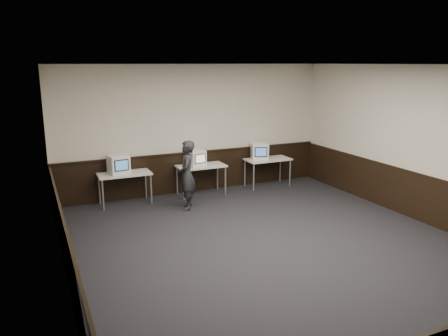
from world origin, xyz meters
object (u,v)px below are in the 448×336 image
object	(u,v)px
desk_right	(268,161)
emac_right	(260,151)
desk_left	(125,176)
emac_left	(119,164)
emac_center	(196,158)
desk_center	(201,168)
person	(187,175)

from	to	relation	value
desk_right	emac_right	world-z (taller)	emac_right
desk_left	emac_left	xyz separation A→B (m)	(-0.12, 0.02, 0.29)
emac_center	desk_center	bearing A→B (deg)	-21.26
desk_right	person	world-z (taller)	person
desk_center	desk_right	size ratio (longest dim) A/B	1.00
emac_left	desk_center	bearing A→B (deg)	-7.37
desk_left	emac_center	xyz separation A→B (m)	(1.79, 0.03, 0.26)
emac_left	emac_center	distance (m)	1.90
desk_right	emac_center	distance (m)	2.03
desk_left	emac_left	world-z (taller)	emac_left
emac_left	emac_right	distance (m)	3.69
person	desk_left	bearing A→B (deg)	-104.55
desk_left	emac_right	bearing A→B (deg)	0.61
emac_right	emac_left	bearing A→B (deg)	-159.96
emac_center	person	bearing A→B (deg)	-129.81
person	emac_right	bearing A→B (deg)	133.79
emac_center	person	world-z (taller)	person
desk_center	desk_left	bearing A→B (deg)	180.00
desk_right	emac_right	bearing A→B (deg)	170.63
desk_center	desk_right	distance (m)	1.90
desk_center	emac_right	world-z (taller)	emac_right
desk_center	emac_left	world-z (taller)	emac_left
emac_center	desk_left	bearing A→B (deg)	172.92
desk_right	person	size ratio (longest dim) A/B	0.77
desk_right	emac_right	distance (m)	0.37
emac_center	emac_right	bearing A→B (deg)	-7.60
emac_left	desk_right	bearing A→B (deg)	-7.14
desk_left	emac_left	size ratio (longest dim) A/B	2.36
desk_center	person	size ratio (longest dim) A/B	0.77
desk_center	emac_center	world-z (taller)	emac_center
desk_center	emac_right	size ratio (longest dim) A/B	2.11
emac_right	desk_right	bearing A→B (deg)	10.33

